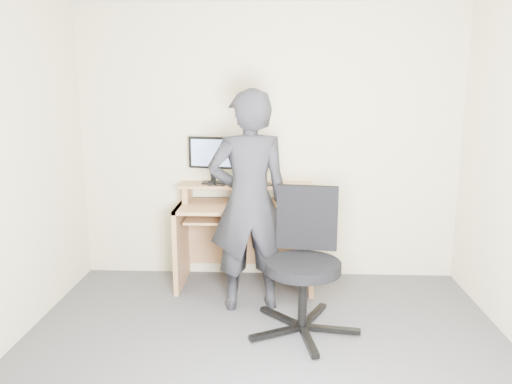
# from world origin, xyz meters

# --- Properties ---
(ground) EXTENTS (3.50, 3.50, 0.00)m
(ground) POSITION_xyz_m (0.00, 0.00, 0.00)
(ground) COLOR #4C4C50
(ground) RESTS_ON ground
(back_wall) EXTENTS (3.50, 0.02, 2.50)m
(back_wall) POSITION_xyz_m (0.00, 1.75, 1.25)
(back_wall) COLOR beige
(back_wall) RESTS_ON ground
(desk) EXTENTS (1.20, 0.60, 0.91)m
(desk) POSITION_xyz_m (-0.20, 1.53, 0.55)
(desk) COLOR tan
(desk) RESTS_ON ground
(monitor) EXTENTS (0.44, 0.13, 0.42)m
(monitor) POSITION_xyz_m (-0.50, 1.60, 1.16)
(monitor) COLOR black
(monitor) RESTS_ON desk
(external_drive) EXTENTS (0.09, 0.14, 0.20)m
(external_drive) POSITION_xyz_m (-0.16, 1.62, 1.01)
(external_drive) COLOR black
(external_drive) RESTS_ON desk
(travel_mug) EXTENTS (0.08, 0.08, 0.18)m
(travel_mug) POSITION_xyz_m (-0.08, 1.59, 1.00)
(travel_mug) COLOR silver
(travel_mug) RESTS_ON desk
(smartphone) EXTENTS (0.10, 0.14, 0.01)m
(smartphone) POSITION_xyz_m (-0.00, 1.56, 0.92)
(smartphone) COLOR black
(smartphone) RESTS_ON desk
(charger) EXTENTS (0.05, 0.04, 0.03)m
(charger) POSITION_xyz_m (-0.51, 1.51, 0.93)
(charger) COLOR black
(charger) RESTS_ON desk
(headphones) EXTENTS (0.19, 0.19, 0.06)m
(headphones) POSITION_xyz_m (-0.28, 1.68, 0.92)
(headphones) COLOR silver
(headphones) RESTS_ON desk
(keyboard) EXTENTS (0.49, 0.27, 0.03)m
(keyboard) POSITION_xyz_m (-0.16, 1.36, 0.67)
(keyboard) COLOR black
(keyboard) RESTS_ON desk
(mouse) EXTENTS (0.10, 0.07, 0.04)m
(mouse) POSITION_xyz_m (0.02, 1.35, 0.77)
(mouse) COLOR black
(mouse) RESTS_ON desk
(office_chair) EXTENTS (0.81, 0.81, 1.03)m
(office_chair) POSITION_xyz_m (0.29, 0.64, 0.56)
(office_chair) COLOR black
(office_chair) RESTS_ON ground
(person) EXTENTS (0.71, 0.54, 1.76)m
(person) POSITION_xyz_m (-0.14, 0.99, 0.88)
(person) COLOR black
(person) RESTS_ON ground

